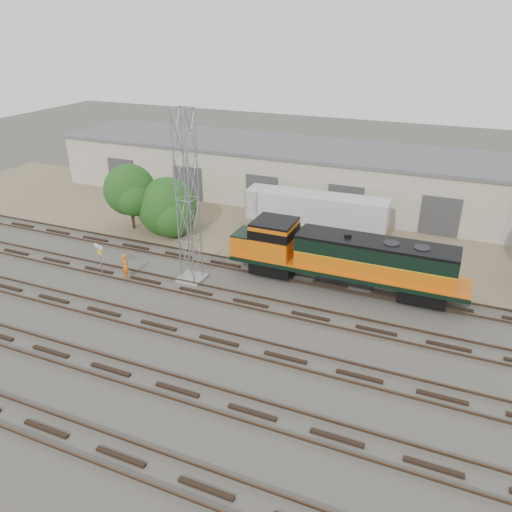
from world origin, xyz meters
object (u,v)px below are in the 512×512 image
at_px(worker, 125,266).
at_px(signal_tower, 188,202).
at_px(locomotive, 342,257).
at_px(semi_trailer, 319,210).

bearing_deg(worker, signal_tower, -128.24).
distance_m(signal_tower, worker, 6.70).
distance_m(locomotive, semi_trailer, 8.93).
bearing_deg(locomotive, semi_trailer, 116.13).
height_order(worker, semi_trailer, semi_trailer).
relative_size(locomotive, signal_tower, 1.36).
relative_size(signal_tower, semi_trailer, 0.99).
distance_m(worker, semi_trailer, 16.29).
bearing_deg(semi_trailer, signal_tower, -120.24).
distance_m(locomotive, worker, 14.97).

